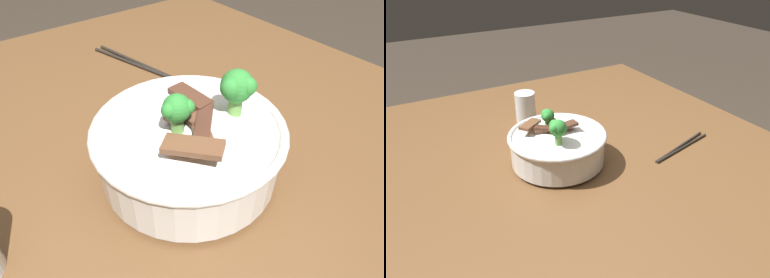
% 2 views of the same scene
% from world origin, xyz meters
% --- Properties ---
extents(dining_table, '(1.12, 1.08, 0.80)m').
position_xyz_m(dining_table, '(0.00, 0.00, 0.67)').
color(dining_table, brown).
rests_on(dining_table, ground).
extents(rice_bowl, '(0.25, 0.25, 0.15)m').
position_xyz_m(rice_bowl, '(-0.05, 0.10, 0.86)').
color(rice_bowl, white).
rests_on(rice_bowl, dining_table).
extents(chopsticks_pair, '(0.07, 0.22, 0.01)m').
position_xyz_m(chopsticks_pair, '(-0.15, -0.24, 0.80)').
color(chopsticks_pair, '#28231E').
rests_on(chopsticks_pair, dining_table).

